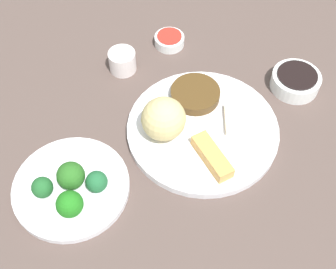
{
  "coord_description": "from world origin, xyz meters",
  "views": [
    {
      "loc": [
        -0.51,
        -0.13,
        0.71
      ],
      "look_at": [
        -0.08,
        0.06,
        0.06
      ],
      "focal_mm": 46.8,
      "sensor_mm": 36.0,
      "label": 1
    }
  ],
  "objects_px": {
    "teacup": "(122,61)",
    "soy_sauce_bowl": "(295,81)",
    "main_plate": "(203,129)",
    "broccoli_plate": "(71,187)",
    "sauce_ramekin_sweet_and_sour": "(169,41)"
  },
  "relations": [
    {
      "from": "main_plate",
      "to": "broccoli_plate",
      "type": "height_order",
      "value": "main_plate"
    },
    {
      "from": "broccoli_plate",
      "to": "teacup",
      "type": "height_order",
      "value": "teacup"
    },
    {
      "from": "soy_sauce_bowl",
      "to": "teacup",
      "type": "distance_m",
      "value": 0.37
    },
    {
      "from": "broccoli_plate",
      "to": "sauce_ramekin_sweet_and_sour",
      "type": "xyz_separation_m",
      "value": [
        0.41,
        -0.01,
        0.0
      ]
    },
    {
      "from": "teacup",
      "to": "soy_sauce_bowl",
      "type": "bearing_deg",
      "value": -74.19
    },
    {
      "from": "main_plate",
      "to": "soy_sauce_bowl",
      "type": "bearing_deg",
      "value": -35.22
    },
    {
      "from": "broccoli_plate",
      "to": "sauce_ramekin_sweet_and_sour",
      "type": "height_order",
      "value": "sauce_ramekin_sweet_and_sour"
    },
    {
      "from": "soy_sauce_bowl",
      "to": "sauce_ramekin_sweet_and_sour",
      "type": "distance_m",
      "value": 0.29
    },
    {
      "from": "sauce_ramekin_sweet_and_sour",
      "to": "soy_sauce_bowl",
      "type": "bearing_deg",
      "value": -92.42
    },
    {
      "from": "main_plate",
      "to": "sauce_ramekin_sweet_and_sour",
      "type": "bearing_deg",
      "value": 38.48
    },
    {
      "from": "main_plate",
      "to": "soy_sauce_bowl",
      "type": "xyz_separation_m",
      "value": [
        0.19,
        -0.13,
        0.01
      ]
    },
    {
      "from": "broccoli_plate",
      "to": "soy_sauce_bowl",
      "type": "bearing_deg",
      "value": -36.76
    },
    {
      "from": "broccoli_plate",
      "to": "teacup",
      "type": "relative_size",
      "value": 3.57
    },
    {
      "from": "main_plate",
      "to": "broccoli_plate",
      "type": "bearing_deg",
      "value": 141.93
    },
    {
      "from": "soy_sauce_bowl",
      "to": "sauce_ramekin_sweet_and_sour",
      "type": "relative_size",
      "value": 1.5
    }
  ]
}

